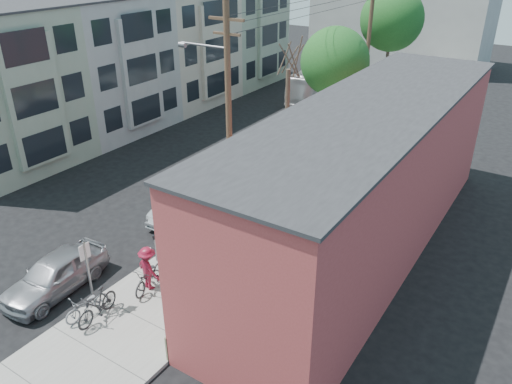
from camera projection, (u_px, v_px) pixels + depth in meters
The scene contains 26 objects.
ground at pixel (136, 237), 23.08m from camera, with size 120.00×120.00×0.00m, color black.
sidewalk at pixel (324, 173), 29.21m from camera, with size 4.50×58.00×0.15m, color gray.
cafe_building at pixel (367, 180), 20.96m from camera, with size 6.60×20.20×6.61m.
apartment_row at pixel (150, 56), 37.26m from camera, with size 6.30×32.00×9.00m.
end_cap_building at pixel (403, 6), 52.74m from camera, with size 18.00×8.00×12.00m, color #9A9995.
sign_post at pixel (88, 268), 17.79m from camera, with size 0.07×0.45×2.80m.
parking_meter_near at pixel (155, 244), 20.80m from camera, with size 0.14×0.14×1.24m.
parking_meter_far at pixel (269, 169), 27.60m from camera, with size 0.14×0.14×1.24m.
utility_pole_near at pixel (228, 110), 22.60m from camera, with size 3.57×0.28×10.00m.
utility_pole_far at pixel (368, 50), 35.16m from camera, with size 1.80×0.28×10.00m.
tree_bare at pixel (287, 127), 26.97m from camera, with size 0.24×0.24×6.22m.
tree_leafy_mid at pixel (335, 62), 30.15m from camera, with size 4.17×4.17×7.64m.
tree_leafy_far at pixel (392, 19), 36.75m from camera, with size 4.65×4.65×9.23m.
patio_chair_a at pixel (233, 275), 19.53m from camera, with size 0.50×0.50×0.88m, color #144814, non-canonical shape.
patio_chair_b at pixel (215, 294), 18.45m from camera, with size 0.50×0.50×0.88m, color #144814, non-canonical shape.
patron_grey at pixel (223, 265), 19.56m from camera, with size 0.56×0.37×1.53m, color gray.
patron_green at pixel (212, 274), 18.67m from camera, with size 0.95×0.74×1.95m, color #2D6327.
cyclist at pixel (148, 268), 19.12m from camera, with size 1.18×0.68×1.82m, color maroon.
cyclist_bike at pixel (149, 276), 19.29m from camera, with size 0.69×1.99×1.05m, color black.
parked_bike_a at pixel (97, 305), 17.67m from camera, with size 0.55×1.94×1.16m, color black.
parked_bike_b at pixel (87, 305), 17.86m from camera, with size 0.62×1.76×0.93m, color slate.
car_0 at pixel (55, 274), 19.28m from camera, with size 1.79×4.45×1.52m, color #94949B.
car_1 at pixel (189, 202), 24.53m from camera, with size 1.64×4.71×1.55m, color #BABEC2.
car_2 at pixel (249, 166), 28.53m from camera, with size 1.99×4.90×1.42m, color black.
car_3 at pixel (296, 137), 32.69m from camera, with size 2.41×5.23×1.45m, color #A0A1A8.
bus at pixel (322, 80), 43.18m from camera, with size 2.33×9.97×2.78m, color silver.
Camera 1 is at (15.35, -13.43, 12.33)m, focal length 35.00 mm.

